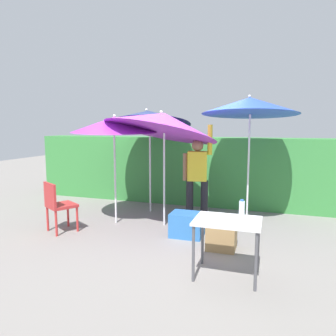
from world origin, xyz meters
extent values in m
plane|color=gray|center=(0.00, 0.00, 0.00)|extent=(24.00, 24.00, 0.00)
cube|color=#38843D|center=(0.00, 2.26, 0.79)|extent=(8.00, 0.70, 1.59)
cylinder|color=silver|center=(-0.70, 1.20, 0.93)|extent=(0.04, 0.04, 1.87)
cone|color=#19234C|center=(-0.73, 1.19, 2.02)|extent=(1.85, 1.83, 0.81)
sphere|color=silver|center=(-0.77, 1.17, 2.19)|extent=(0.05, 0.05, 0.05)
cylinder|color=silver|center=(-1.03, 0.22, 0.87)|extent=(0.04, 0.04, 1.74)
cone|color=purple|center=(-1.03, 0.22, 1.88)|extent=(1.61, 1.61, 0.37)
sphere|color=silver|center=(-1.02, 0.23, 2.04)|extent=(0.05, 0.05, 0.05)
cylinder|color=silver|center=(1.36, 1.02, 1.03)|extent=(0.04, 0.04, 2.07)
cone|color=blue|center=(1.35, 1.02, 2.22)|extent=(1.78, 1.79, 0.44)
sphere|color=silver|center=(1.34, 1.02, 2.40)|extent=(0.05, 0.05, 0.05)
cylinder|color=silver|center=(-0.10, 0.37, 0.87)|extent=(0.04, 0.04, 1.74)
cone|color=purple|center=(-0.13, 0.39, 1.91)|extent=(2.16, 2.10, 1.04)
sphere|color=silver|center=(-0.17, 0.42, 2.11)|extent=(0.05, 0.05, 0.05)
cylinder|color=black|center=(0.58, 0.76, 0.41)|extent=(0.14, 0.14, 0.82)
cylinder|color=black|center=(0.30, 0.72, 0.41)|extent=(0.14, 0.14, 0.82)
cube|color=yellow|center=(0.44, 0.74, 1.10)|extent=(0.39, 0.28, 0.56)
sphere|color=#8C6647|center=(0.44, 0.74, 1.49)|extent=(0.22, 0.22, 0.22)
cylinder|color=yellow|center=(0.67, 0.78, 1.60)|extent=(0.10, 0.10, 0.56)
cylinder|color=#8C6647|center=(0.21, 0.70, 1.08)|extent=(0.10, 0.10, 0.52)
cylinder|color=#B72D2D|center=(-1.44, -0.45, 0.22)|extent=(0.04, 0.04, 0.44)
cylinder|color=#B72D2D|center=(-1.77, -0.26, 0.22)|extent=(0.04, 0.04, 0.44)
cylinder|color=#B72D2D|center=(-1.63, -0.77, 0.22)|extent=(0.04, 0.04, 0.44)
cylinder|color=#B72D2D|center=(-1.96, -0.58, 0.22)|extent=(0.04, 0.04, 0.44)
cube|color=#B72D2D|center=(-1.70, -0.51, 0.47)|extent=(0.60, 0.60, 0.05)
cube|color=#B72D2D|center=(-1.80, -0.69, 0.69)|extent=(0.40, 0.25, 0.40)
cube|color=#2D6BB7|center=(0.46, -0.08, 0.20)|extent=(0.54, 0.41, 0.40)
cube|color=#9E7A4C|center=(1.10, -0.45, 0.19)|extent=(0.43, 0.38, 0.39)
cylinder|color=#4C4C51|center=(1.66, -1.06, 0.35)|extent=(0.04, 0.04, 0.69)
cylinder|color=#4C4C51|center=(0.94, -1.06, 0.35)|extent=(0.04, 0.04, 0.69)
cylinder|color=#4C4C51|center=(1.66, -1.58, 0.35)|extent=(0.04, 0.04, 0.69)
cylinder|color=#4C4C51|center=(0.94, -1.58, 0.35)|extent=(0.04, 0.04, 0.69)
cube|color=silver|center=(1.30, -1.32, 0.71)|extent=(0.80, 0.60, 0.03)
cylinder|color=silver|center=(1.45, -1.21, 0.83)|extent=(0.07, 0.07, 0.22)
cylinder|color=#2D60B7|center=(1.45, -1.21, 0.95)|extent=(0.04, 0.04, 0.02)
camera|label=1|loc=(1.78, -5.08, 1.86)|focal=33.81mm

